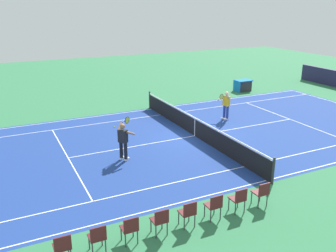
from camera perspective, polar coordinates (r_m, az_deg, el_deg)
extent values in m
plane|color=#2D7247|center=(18.75, 4.19, -1.54)|extent=(60.00, 60.00, 0.00)
cube|color=navy|center=(18.75, 4.19, -1.53)|extent=(24.20, 11.40, 0.00)
cube|color=white|center=(23.42, -2.55, 2.66)|extent=(23.80, 0.05, 0.01)
cube|color=white|center=(14.66, 15.10, -8.18)|extent=(23.80, 0.05, 0.01)
cube|color=white|center=(22.20, -1.12, 1.77)|extent=(23.80, 0.05, 0.01)
cube|color=white|center=(15.61, 11.79, -6.19)|extent=(23.80, 0.05, 0.01)
cube|color=white|center=(16.68, -15.29, -4.81)|extent=(0.05, 8.22, 0.01)
cube|color=white|center=(22.51, 18.45, 1.02)|extent=(0.05, 8.22, 0.01)
cube|color=white|center=(18.75, 4.19, -1.52)|extent=(12.80, 0.05, 0.01)
cylinder|color=#2D2D33|center=(23.54, -2.86, 4.09)|extent=(0.10, 0.10, 1.08)
cylinder|color=#2D2D33|center=(14.23, 16.07, -6.71)|extent=(0.10, 0.10, 1.08)
cube|color=black|center=(18.60, 4.22, -0.26)|extent=(0.02, 11.60, 0.88)
cube|color=white|center=(18.44, 4.26, 1.23)|extent=(0.04, 11.60, 0.06)
cube|color=white|center=(18.60, 4.22, -0.26)|extent=(0.04, 0.06, 0.88)
cylinder|color=black|center=(15.78, -6.61, -3.86)|extent=(0.15, 0.15, 0.74)
cube|color=white|center=(15.98, -6.43, -5.13)|extent=(0.29, 0.24, 0.09)
cylinder|color=black|center=(15.91, -7.30, -3.68)|extent=(0.15, 0.15, 0.74)
cube|color=white|center=(16.11, -7.11, -4.95)|extent=(0.29, 0.24, 0.09)
cube|color=black|center=(15.61, -7.05, -1.57)|extent=(0.41, 0.45, 0.56)
sphere|color=#9E704C|center=(15.46, -7.11, -0.05)|extent=(0.23, 0.23, 0.23)
cylinder|color=#9E704C|center=(15.53, -5.86, -1.11)|extent=(0.42, 0.19, 0.26)
cylinder|color=#9E704C|center=(15.79, -7.51, -0.07)|extent=(0.33, 0.38, 0.30)
cylinder|color=#232326|center=(16.03, -7.00, 0.65)|extent=(0.25, 0.18, 0.04)
torus|color=#232326|center=(16.25, -6.37, 0.92)|extent=(0.28, 0.19, 0.31)
cylinder|color=#C6D84C|center=(16.25, -6.37, 0.92)|extent=(0.23, 0.15, 0.27)
cylinder|color=navy|center=(21.56, 8.76, 2.27)|extent=(0.15, 0.15, 0.74)
cube|color=white|center=(21.64, 8.60, 1.21)|extent=(0.30, 0.17, 0.09)
cylinder|color=navy|center=(21.41, 9.23, 2.12)|extent=(0.15, 0.15, 0.74)
cube|color=white|center=(21.48, 9.06, 1.06)|extent=(0.30, 0.17, 0.09)
cube|color=yellow|center=(21.31, 9.08, 3.87)|extent=(0.32, 0.42, 0.56)
sphere|color=beige|center=(21.21, 9.14, 5.01)|extent=(0.23, 0.23, 0.23)
cylinder|color=beige|center=(21.34, 8.23, 4.30)|extent=(0.42, 0.14, 0.26)
cylinder|color=beige|center=(20.92, 9.36, 4.51)|extent=(0.40, 0.29, 0.30)
cylinder|color=#232326|center=(20.63, 8.90, 4.65)|extent=(0.28, 0.09, 0.04)
torus|color=#232326|center=(20.43, 8.34, 4.54)|extent=(0.31, 0.09, 0.31)
cylinder|color=#C6D84C|center=(20.43, 8.34, 4.54)|extent=(0.27, 0.06, 0.27)
sphere|color=#CCE01E|center=(20.18, -8.40, -0.11)|extent=(0.07, 0.07, 0.07)
cylinder|color=#38383D|center=(12.89, 12.87, -10.81)|extent=(0.04, 0.04, 0.44)
cylinder|color=#38383D|center=(13.10, 14.13, -10.41)|extent=(0.04, 0.04, 0.44)
cylinder|color=#38383D|center=(12.66, 13.90, -11.49)|extent=(0.04, 0.04, 0.44)
cylinder|color=#38383D|center=(12.87, 15.16, -11.07)|extent=(0.04, 0.04, 0.44)
cube|color=#56191E|center=(12.76, 14.10, -10.01)|extent=(0.44, 0.44, 0.04)
cube|color=#56191E|center=(12.53, 14.77, -9.50)|extent=(0.44, 0.04, 0.40)
cylinder|color=#38383D|center=(12.39, 9.45, -11.87)|extent=(0.04, 0.04, 0.44)
cylinder|color=#38383D|center=(12.58, 10.81, -11.45)|extent=(0.04, 0.04, 0.44)
cylinder|color=#38383D|center=(12.14, 10.44, -12.61)|extent=(0.04, 0.04, 0.44)
cylinder|color=#38383D|center=(12.34, 11.82, -12.17)|extent=(0.04, 0.04, 0.44)
cube|color=#56191E|center=(12.24, 10.70, -11.06)|extent=(0.44, 0.44, 0.04)
cube|color=#56191E|center=(12.00, 11.33, -10.55)|extent=(0.44, 0.04, 0.40)
cylinder|color=#38383D|center=(11.94, 5.71, -12.96)|extent=(0.04, 0.04, 0.44)
cylinder|color=#38383D|center=(12.11, 7.20, -12.53)|extent=(0.04, 0.04, 0.44)
cylinder|color=#38383D|center=(11.68, 6.66, -13.78)|extent=(0.04, 0.04, 0.44)
cylinder|color=#38383D|center=(11.86, 8.17, -13.32)|extent=(0.04, 0.04, 0.44)
cube|color=#56191E|center=(11.77, 6.98, -12.15)|extent=(0.44, 0.44, 0.04)
cube|color=#56191E|center=(11.52, 7.57, -11.66)|extent=(0.44, 0.04, 0.40)
cylinder|color=#38383D|center=(11.55, 1.67, -14.08)|extent=(0.04, 0.04, 0.44)
cylinder|color=#38383D|center=(11.69, 3.28, -13.64)|extent=(0.04, 0.04, 0.44)
cylinder|color=#38383D|center=(11.28, 2.55, -14.96)|extent=(0.04, 0.04, 0.44)
cylinder|color=#38383D|center=(11.43, 4.19, -14.50)|extent=(0.04, 0.04, 0.44)
cube|color=#56191E|center=(11.36, 2.94, -13.28)|extent=(0.44, 0.44, 0.04)
cube|color=#56191E|center=(11.09, 3.47, -12.80)|extent=(0.44, 0.04, 0.40)
cylinder|color=#38383D|center=(11.21, -2.67, -15.19)|extent=(0.04, 0.04, 0.44)
cylinder|color=#38383D|center=(11.33, -0.95, -14.76)|extent=(0.04, 0.04, 0.44)
cylinder|color=#38383D|center=(10.94, -1.89, -16.15)|extent=(0.04, 0.04, 0.44)
cylinder|color=#38383D|center=(11.06, -0.13, -15.69)|extent=(0.04, 0.04, 0.44)
cube|color=#56191E|center=(11.00, -1.42, -14.41)|extent=(0.44, 0.44, 0.04)
cube|color=#56191E|center=(10.73, -0.97, -13.95)|extent=(0.44, 0.04, 0.40)
cylinder|color=#38383D|center=(10.95, -7.30, -16.27)|extent=(0.04, 0.04, 0.44)
cylinder|color=#38383D|center=(11.04, -5.47, -15.86)|extent=(0.04, 0.04, 0.44)
cylinder|color=#38383D|center=(10.67, -6.64, -17.30)|extent=(0.04, 0.04, 0.44)
cylinder|color=#38383D|center=(10.77, -4.76, -16.85)|extent=(0.04, 0.04, 0.44)
cube|color=#56191E|center=(10.72, -6.09, -15.52)|extent=(0.44, 0.44, 0.04)
cube|color=#56191E|center=(10.44, -5.74, -15.09)|extent=(0.44, 0.04, 0.40)
cylinder|color=#38383D|center=(10.76, -12.18, -17.29)|extent=(0.04, 0.04, 0.44)
cylinder|color=#38383D|center=(10.82, -10.26, -16.91)|extent=(0.04, 0.04, 0.44)
cylinder|color=#38383D|center=(10.47, -11.67, -18.38)|extent=(0.04, 0.04, 0.44)
cylinder|color=#38383D|center=(10.54, -9.68, -17.97)|extent=(0.04, 0.04, 0.44)
cube|color=#56191E|center=(10.51, -11.03, -16.58)|extent=(0.44, 0.44, 0.04)
cube|color=#56191E|center=(10.22, -10.80, -16.17)|extent=(0.44, 0.04, 0.40)
cylinder|color=#38383D|center=(10.65, -17.25, -18.22)|extent=(0.04, 0.04, 0.44)
cylinder|color=#38383D|center=(10.68, -15.26, -17.87)|extent=(0.04, 0.04, 0.44)
cube|color=#56191E|center=(10.38, -16.19, -17.54)|extent=(0.44, 0.44, 0.04)
cube|color=#56191E|center=(10.09, -16.09, -17.16)|extent=(0.44, 0.04, 0.40)
cube|color=#2D2D33|center=(28.77, 11.63, 6.14)|extent=(1.10, 0.70, 0.80)
cube|color=blue|center=(28.69, 11.68, 6.96)|extent=(1.24, 0.84, 0.06)
cube|color=blue|center=(28.41, 10.66, 6.09)|extent=(0.06, 0.84, 0.84)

